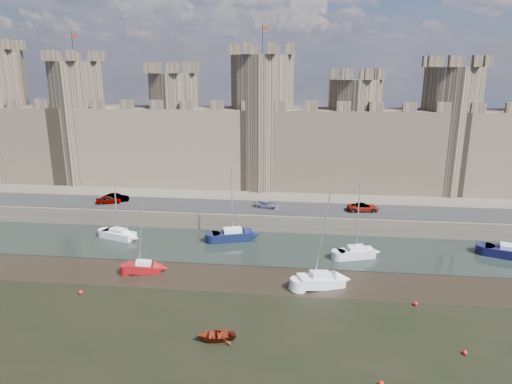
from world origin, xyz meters
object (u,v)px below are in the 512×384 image
car_2 (267,205)px  car_3 (363,207)px  car_1 (116,198)px  sailboat_2 (356,252)px  sailboat_1 (233,235)px  car_0 (109,200)px  sailboat_3 (511,252)px  sailboat_4 (144,267)px  sailboat_0 (118,234)px  sailboat_5 (321,280)px

car_2 → car_3: bearing=-75.8°
car_1 → sailboat_2: bearing=-123.2°
sailboat_1 → car_0: bearing=142.9°
sailboat_1 → sailboat_3: size_ratio=1.06×
car_1 → sailboat_3: 57.54m
car_2 → car_3: size_ratio=0.81×
sailboat_2 → sailboat_4: bearing=178.5°
car_1 → sailboat_4: (11.68, -19.83, -2.46)m
sailboat_1 → sailboat_4: 14.33m
car_2 → sailboat_0: size_ratio=0.41×
sailboat_2 → sailboat_5: (-4.61, -8.47, -0.02)m
car_2 → sailboat_4: size_ratio=0.40×
sailboat_1 → sailboat_2: bearing=-32.3°
sailboat_3 → sailboat_5: (-24.24, -10.75, -0.02)m
car_2 → sailboat_5: size_ratio=0.34×
car_2 → sailboat_2: size_ratio=0.38×
sailboat_3 → car_0: bearing=-167.5°
car_0 → sailboat_3: (57.27, -9.21, -2.34)m
car_3 → car_0: bearing=83.7°
car_3 → sailboat_0: 35.95m
sailboat_1 → sailboat_3: 36.20m
car_0 → sailboat_0: bearing=-166.5°
car_3 → car_1: bearing=82.0°
sailboat_5 → car_3: bearing=50.4°
car_3 → sailboat_1: (-18.60, -7.80, -2.29)m
car_3 → sailboat_5: (-6.69, -20.46, -2.36)m
sailboat_1 → sailboat_2: size_ratio=1.11×
car_0 → sailboat_4: sailboat_4 is taller
car_3 → sailboat_2: 12.39m
sailboat_0 → sailboat_1: size_ratio=0.82×
car_1 → car_2: 24.57m
car_2 → sailboat_5: sailboat_5 is taller
car_2 → sailboat_1: 9.09m
sailboat_4 → sailboat_3: bearing=-0.5°
car_1 → car_2: car_1 is taller
car_1 → car_3: car_1 is taller
sailboat_3 → sailboat_4: (-44.87, -9.46, -0.11)m
sailboat_0 → sailboat_5: bearing=-4.7°
sailboat_4 → sailboat_5: 20.67m
sailboat_4 → sailboat_5: bearing=-15.9°
car_0 → sailboat_3: size_ratio=0.36×
sailboat_1 → car_1: bearing=139.4°
car_2 → sailboat_1: (-4.16, -7.78, -2.19)m
car_0 → sailboat_1: (21.13, -7.30, -2.29)m
car_1 → car_2: (24.56, -0.68, -0.12)m
car_0 → sailboat_3: 58.05m
sailboat_1 → sailboat_5: bearing=-64.8°
car_0 → sailboat_1: bearing=-126.2°
sailboat_4 → sailboat_5: sailboat_5 is taller
car_2 → sailboat_5: 21.98m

